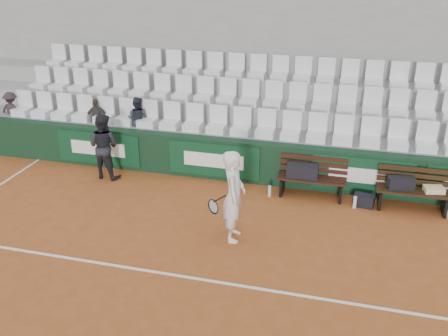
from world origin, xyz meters
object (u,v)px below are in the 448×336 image
at_px(bench_left, 311,187).
at_px(sports_bag_ground, 364,200).
at_px(spectator_a, 9,94).
at_px(tennis_player, 234,196).
at_px(spectator_b, 95,102).
at_px(spectator_c, 137,102).
at_px(sports_bag_left, 302,171).
at_px(water_bottle_far, 355,202).
at_px(bench_right, 412,200).
at_px(water_bottle_near, 270,191).
at_px(sports_bag_right, 401,183).
at_px(ball_kid, 104,146).

xyz_separation_m(bench_left, sports_bag_ground, (1.15, -0.18, -0.10)).
bearing_deg(spectator_a, tennis_player, 154.80).
bearing_deg(spectator_b, spectator_c, 162.18).
height_order(sports_bag_left, water_bottle_far, sports_bag_left).
bearing_deg(tennis_player, spectator_b, 145.02).
height_order(water_bottle_far, spectator_b, spectator_b).
bearing_deg(bench_left, sports_bag_ground, -9.09).
height_order(sports_bag_left, spectator_c, spectator_c).
xyz_separation_m(bench_right, sports_bag_ground, (-0.98, -0.10, -0.10)).
height_order(tennis_player, spectator_a, spectator_a).
height_order(bench_left, sports_bag_left, sports_bag_left).
bearing_deg(spectator_c, spectator_b, 1.60).
height_order(sports_bag_ground, spectator_b, spectator_b).
xyz_separation_m(bench_right, spectator_b, (-7.78, 1.02, 1.29)).
xyz_separation_m(water_bottle_far, tennis_player, (-2.23, -1.81, 0.76)).
bearing_deg(bench_right, water_bottle_far, -168.47).
xyz_separation_m(water_bottle_near, spectator_b, (-4.76, 1.17, 1.38)).
height_order(sports_bag_right, spectator_a, spectator_a).
bearing_deg(water_bottle_near, tennis_player, -101.16).
relative_size(sports_bag_right, ball_kid, 0.34).
height_order(sports_bag_ground, tennis_player, tennis_player).
relative_size(bench_left, tennis_player, 0.84).
distance_m(bench_left, spectator_a, 8.35).
height_order(water_bottle_near, ball_kid, ball_kid).
xyz_separation_m(bench_right, sports_bag_right, (-0.27, 0.04, 0.35)).
height_order(sports_bag_left, spectator_b, spectator_b).
relative_size(water_bottle_far, spectator_b, 0.26).
bearing_deg(spectator_a, spectator_b, 178.71).
distance_m(spectator_a, spectator_c, 3.68).
xyz_separation_m(sports_bag_left, spectator_b, (-5.43, 0.93, 0.91)).
height_order(water_bottle_near, spectator_a, spectator_a).
bearing_deg(tennis_player, ball_kid, 152.09).
relative_size(bench_right, spectator_b, 1.47).
relative_size(bench_left, spectator_c, 1.29).
height_order(sports_bag_right, water_bottle_far, sports_bag_right).
height_order(bench_right, spectator_a, spectator_a).
xyz_separation_m(ball_kid, spectator_b, (-0.74, 1.14, 0.71)).
relative_size(bench_right, sports_bag_ground, 3.52).
bearing_deg(ball_kid, sports_bag_left, -170.77).
bearing_deg(water_bottle_far, water_bottle_near, 177.39).
relative_size(tennis_player, spectator_a, 1.73).
height_order(sports_bag_right, spectator_b, spectator_b).
relative_size(bench_right, ball_kid, 0.94).
bearing_deg(sports_bag_right, tennis_player, -146.22).
bearing_deg(sports_bag_ground, spectator_a, 173.20).
relative_size(sports_bag_left, sports_bag_ground, 1.62).
bearing_deg(tennis_player, spectator_a, 156.09).
relative_size(sports_bag_right, tennis_player, 0.30).
distance_m(bench_left, ball_kid, 4.95).
bearing_deg(water_bottle_near, ball_kid, 179.54).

